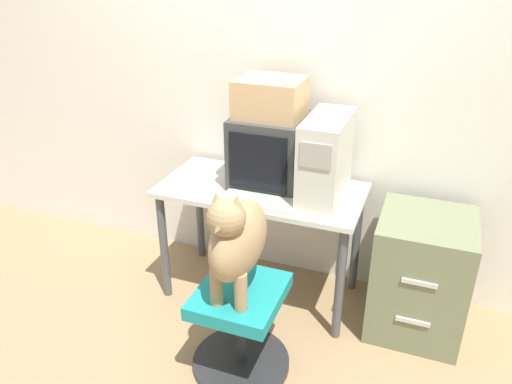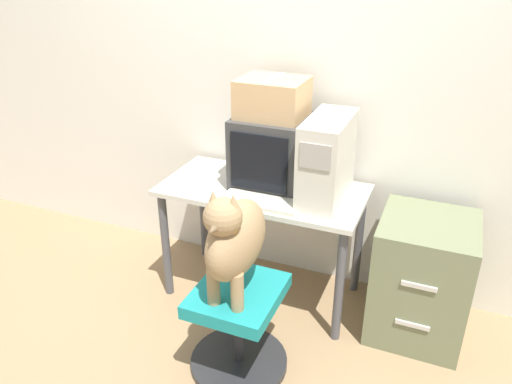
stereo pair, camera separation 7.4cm
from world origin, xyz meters
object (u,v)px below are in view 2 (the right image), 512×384
object	(u,v)px
crt_monitor	(272,151)
pc_tower	(327,159)
filing_cabinet	(421,278)
keyboard	(261,201)
office_chair	(238,326)
dog	(234,238)
cardboard_box	(273,98)

from	to	relation	value
crt_monitor	pc_tower	size ratio (longest dim) A/B	0.85
pc_tower	filing_cabinet	bearing A→B (deg)	0.22
keyboard	crt_monitor	bearing A→B (deg)	98.74
keyboard	office_chair	xyz separation A→B (m)	(0.06, -0.45, -0.48)
filing_cabinet	keyboard	bearing A→B (deg)	-167.05
keyboard	dog	distance (m)	0.48
pc_tower	filing_cabinet	xyz separation A→B (m)	(0.57, 0.00, -0.61)
office_chair	filing_cabinet	distance (m)	1.04
crt_monitor	filing_cabinet	size ratio (longest dim) A/B	0.59
pc_tower	filing_cabinet	size ratio (longest dim) A/B	0.69
crt_monitor	cardboard_box	world-z (taller)	cardboard_box
office_chair	dog	distance (m)	0.53
office_chair	cardboard_box	distance (m)	1.22
crt_monitor	keyboard	bearing A→B (deg)	-81.26
pc_tower	dog	distance (m)	0.73
pc_tower	keyboard	bearing A→B (deg)	-146.52
pc_tower	keyboard	size ratio (longest dim) A/B	1.11
filing_cabinet	cardboard_box	xyz separation A→B (m)	(-0.91, 0.06, 0.90)
pc_tower	office_chair	size ratio (longest dim) A/B	0.95
pc_tower	cardboard_box	xyz separation A→B (m)	(-0.34, 0.07, 0.28)
pc_tower	cardboard_box	distance (m)	0.45
dog	crt_monitor	bearing A→B (deg)	97.75
pc_tower	cardboard_box	size ratio (longest dim) A/B	1.34
keyboard	dog	bearing A→B (deg)	-82.80
pc_tower	office_chair	xyz separation A→B (m)	(-0.24, -0.64, -0.70)
crt_monitor	office_chair	xyz separation A→B (m)	(0.10, -0.71, -0.68)
crt_monitor	keyboard	size ratio (longest dim) A/B	0.95
keyboard	office_chair	distance (m)	0.66
dog	cardboard_box	bearing A→B (deg)	97.71
pc_tower	crt_monitor	bearing A→B (deg)	169.66
pc_tower	office_chair	bearing A→B (deg)	-110.45
crt_monitor	filing_cabinet	world-z (taller)	crt_monitor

